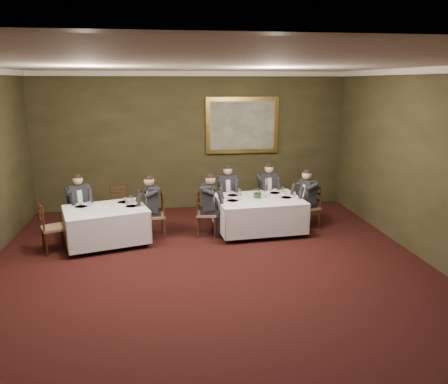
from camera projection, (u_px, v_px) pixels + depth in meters
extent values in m
plane|color=black|center=(217.00, 294.00, 6.87)|extent=(10.00, 10.00, 0.00)
cube|color=silver|center=(216.00, 63.00, 6.00)|extent=(8.00, 10.00, 0.10)
cube|color=#2D2A16|center=(192.00, 141.00, 11.23)|extent=(8.00, 0.10, 3.50)
cube|color=white|center=(191.00, 74.00, 10.77)|extent=(8.00, 0.10, 0.12)
cube|color=white|center=(426.00, 14.00, 1.27)|extent=(8.00, 0.10, 0.12)
cube|color=black|center=(259.00, 200.00, 9.57)|extent=(1.87, 1.46, 0.04)
cube|color=white|center=(259.00, 199.00, 9.56)|extent=(1.93, 1.53, 0.02)
cube|color=white|center=(259.00, 213.00, 9.64)|extent=(1.96, 1.55, 0.65)
cube|color=black|center=(105.00, 210.00, 8.81)|extent=(1.78, 1.52, 0.04)
cube|color=white|center=(105.00, 209.00, 8.81)|extent=(1.86, 1.59, 0.02)
cube|color=white|center=(106.00, 224.00, 8.89)|extent=(1.88, 1.61, 0.65)
cube|color=#816142|center=(227.00, 201.00, 10.42)|extent=(0.45, 0.43, 0.05)
cube|color=black|center=(226.00, 189.00, 10.54)|extent=(0.38, 0.04, 0.54)
cube|color=black|center=(227.00, 185.00, 10.33)|extent=(0.42, 0.32, 0.55)
sphere|color=#D8AA87|center=(227.00, 170.00, 10.23)|extent=(0.21, 0.21, 0.21)
cube|color=#816142|center=(267.00, 198.00, 10.63)|extent=(0.48, 0.46, 0.05)
cube|color=black|center=(265.00, 187.00, 10.75)|extent=(0.38, 0.06, 0.54)
cube|color=black|center=(268.00, 183.00, 10.53)|extent=(0.45, 0.35, 0.55)
sphere|color=#D8AA87|center=(268.00, 168.00, 10.44)|extent=(0.23, 0.23, 0.21)
cube|color=#816142|center=(207.00, 214.00, 9.39)|extent=(0.49, 0.50, 0.05)
cube|color=black|center=(198.00, 203.00, 9.33)|extent=(0.09, 0.38, 0.54)
cube|color=black|center=(207.00, 197.00, 9.29)|extent=(0.38, 0.47, 0.55)
sphere|color=#D8AA87|center=(207.00, 180.00, 9.20)|extent=(0.24, 0.24, 0.21)
cube|color=#816142|center=(308.00, 207.00, 9.87)|extent=(0.51, 0.52, 0.05)
cube|color=black|center=(316.00, 196.00, 9.88)|extent=(0.12, 0.38, 0.54)
cube|color=black|center=(309.00, 191.00, 9.78)|extent=(0.40, 0.48, 0.55)
sphere|color=#D8AA87|center=(310.00, 175.00, 9.69)|extent=(0.25, 0.25, 0.21)
cube|color=#816142|center=(80.00, 213.00, 9.43)|extent=(0.57, 0.56, 0.05)
cube|color=black|center=(77.00, 200.00, 9.53)|extent=(0.36, 0.18, 0.54)
cube|color=black|center=(78.00, 196.00, 9.34)|extent=(0.51, 0.45, 0.55)
sphere|color=#D8AA87|center=(77.00, 179.00, 9.25)|extent=(0.28, 0.28, 0.21)
cube|color=#816142|center=(120.00, 209.00, 9.77)|extent=(0.47, 0.46, 0.05)
cube|color=black|center=(119.00, 196.00, 9.88)|extent=(0.38, 0.06, 0.54)
cube|color=#816142|center=(154.00, 216.00, 9.26)|extent=(0.46, 0.48, 0.05)
cube|color=black|center=(163.00, 204.00, 9.25)|extent=(0.07, 0.38, 0.54)
cube|color=black|center=(154.00, 199.00, 9.17)|extent=(0.35, 0.45, 0.55)
sphere|color=#D8AA87|center=(153.00, 181.00, 9.08)|extent=(0.23, 0.23, 0.21)
cube|color=#816142|center=(53.00, 228.00, 8.49)|extent=(0.56, 0.57, 0.05)
cube|color=black|center=(42.00, 217.00, 8.33)|extent=(0.17, 0.36, 0.54)
imported|color=#2D5926|center=(258.00, 191.00, 9.54)|extent=(0.31, 0.29, 0.30)
cylinder|color=#C58C3C|center=(266.00, 197.00, 9.62)|extent=(0.06, 0.06, 0.02)
cylinder|color=#C58C3C|center=(266.00, 190.00, 9.58)|extent=(0.01, 0.01, 0.29)
cylinder|color=white|center=(266.00, 181.00, 9.53)|extent=(0.02, 0.02, 0.13)
cylinder|color=white|center=(233.00, 195.00, 9.82)|extent=(0.25, 0.25, 0.01)
cylinder|color=white|center=(232.00, 192.00, 9.96)|extent=(0.08, 0.08, 0.05)
cylinder|color=white|center=(240.00, 192.00, 9.83)|extent=(0.06, 0.06, 0.14)
cylinder|color=white|center=(81.00, 206.00, 8.94)|extent=(0.25, 0.25, 0.01)
cylinder|color=white|center=(82.00, 203.00, 9.07)|extent=(0.08, 0.08, 0.05)
cylinder|color=white|center=(89.00, 203.00, 8.94)|extent=(0.06, 0.06, 0.14)
cube|color=#DCA950|center=(242.00, 125.00, 11.25)|extent=(1.89, 0.08, 1.44)
cube|color=#4A5136|center=(242.00, 126.00, 11.21)|extent=(1.67, 0.01, 1.22)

